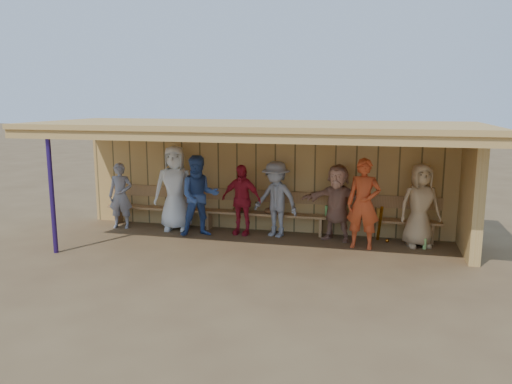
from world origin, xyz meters
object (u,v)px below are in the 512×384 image
Objects in this scene: player_a at (121,196)px; player_c at (199,196)px; player_g at (363,204)px; player_f at (337,203)px; player_d at (241,200)px; player_e at (276,199)px; player_h at (420,205)px; player_b at (175,188)px; bench at (264,209)px.

player_c reaches higher than player_a.
player_f is at bearing 147.28° from player_g.
player_g is (2.65, -0.44, 0.13)m from player_d.
player_e is 0.97× the size of player_h.
player_c is 1.14× the size of player_d.
player_h is (1.11, 0.40, -0.06)m from player_g.
player_c reaches higher than player_f.
player_b reaches higher than player_h.
player_b is 2.34m from player_e.
player_g is (4.20, -0.45, -0.06)m from player_b.
player_c is 1.09× the size of player_f.
bench is (-3.31, 0.36, -0.32)m from player_h.
player_a is 0.89× the size of player_h.
player_e is 1.92m from player_g.
player_g is (3.49, -0.09, 0.02)m from player_c.
player_e reaches higher than player_d.
player_e is (0.78, 0.02, 0.05)m from player_d.
player_b is at bearing 128.03° from player_c.
player_g is at bearing -19.01° from bench.
player_g is at bearing -25.89° from player_f.
player_d is at bearing -166.12° from player_f.
player_c is 1.04× the size of player_h.
player_a is 3.64m from player_e.
player_f reaches higher than player_a.
player_b is 5.31m from player_h.
player_a is at bearing -170.36° from player_d.
player_c is (2.02, -0.23, 0.13)m from player_a.
player_f is 0.90× the size of player_g.
bench is at bearing 2.66° from player_c.
player_d is 3.75m from player_h.
player_c is 0.92m from player_d.
player_d is 0.92× the size of player_h.
bench is at bearing -3.61° from player_b.
bench is at bearing 43.19° from player_d.
player_f is (2.09, 0.02, 0.04)m from player_d.
player_h is (4.60, 0.31, -0.04)m from player_c.
player_a is 0.92× the size of player_e.
player_c is at bearing -146.30° from player_e.
player_d is 0.20× the size of bench.
player_b reaches higher than player_c.
player_d is 2.09m from player_f.
player_b reaches higher than player_e.
player_h is (6.61, 0.08, 0.09)m from player_a.
player_g is (0.55, -0.45, 0.09)m from player_f.
player_c reaches higher than player_e.
player_a is 4.96m from player_f.
player_h reaches higher than player_a.
player_c is 0.23× the size of bench.
player_h is at bearing 26.44° from player_g.
player_g is 2.36m from bench.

